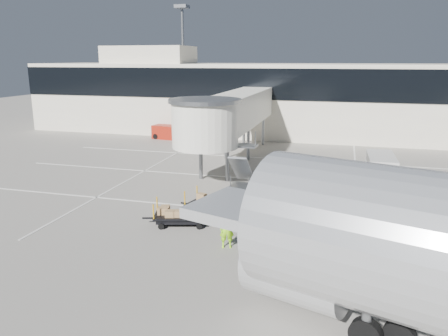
{
  "coord_description": "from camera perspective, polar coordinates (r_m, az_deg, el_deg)",
  "views": [
    {
      "loc": [
        4.85,
        -21.32,
        8.57
      ],
      "look_at": [
        -2.11,
        3.89,
        2.0
      ],
      "focal_mm": 35.0,
      "sensor_mm": 36.0,
      "label": 1
    }
  ],
  "objects": [
    {
      "name": "ground",
      "position": [
        23.49,
        2.46,
        -7.32
      ],
      "size": [
        140.0,
        140.0,
        0.0
      ],
      "primitive_type": "plane",
      "color": "#A19B90",
      "rests_on": "ground"
    },
    {
      "name": "suitcase_cart",
      "position": [
        28.61,
        19.92,
        -3.18
      ],
      "size": [
        3.47,
        2.17,
        1.34
      ],
      "rotation": [
        0.0,
        0.0,
        -0.31
      ],
      "color": "black",
      "rests_on": "ground"
    },
    {
      "name": "box_cart_near",
      "position": [
        24.61,
        -1.87,
        -4.96
      ],
      "size": [
        3.54,
        2.05,
        1.36
      ],
      "rotation": [
        0.0,
        0.0,
        -0.25
      ],
      "color": "black",
      "rests_on": "ground"
    },
    {
      "name": "terminal",
      "position": [
        51.72,
        9.73,
        8.95
      ],
      "size": [
        64.0,
        12.11,
        15.2
      ],
      "color": "#EBE5CA",
      "rests_on": "ground"
    },
    {
      "name": "belt_loader",
      "position": [
        48.24,
        -7.06,
        4.65
      ],
      "size": [
        4.18,
        2.04,
        1.94
      ],
      "rotation": [
        0.0,
        0.0,
        -0.13
      ],
      "color": "maroon",
      "rests_on": "ground"
    },
    {
      "name": "baggage_tug",
      "position": [
        28.43,
        15.03,
        -2.8
      ],
      "size": [
        2.52,
        2.13,
        1.49
      ],
      "rotation": [
        0.0,
        0.0,
        -0.39
      ],
      "color": "maroon",
      "rests_on": "ground"
    },
    {
      "name": "ground_worker",
      "position": [
        20.37,
        0.4,
        -7.92
      ],
      "size": [
        0.79,
        0.64,
        1.87
      ],
      "primitive_type": "imported",
      "rotation": [
        0.0,
        0.0,
        0.33
      ],
      "color": "#91E818",
      "rests_on": "ground"
    },
    {
      "name": "lane_markings",
      "position": [
        32.3,
        5.05,
        -1.32
      ],
      "size": [
        40.0,
        30.0,
        0.02
      ],
      "color": "silver",
      "rests_on": "ground"
    },
    {
      "name": "jet_bridge",
      "position": [
        34.99,
        0.73,
        7.06
      ],
      "size": [
        5.7,
        20.4,
        6.03
      ],
      "color": "white",
      "rests_on": "ground"
    },
    {
      "name": "minivan",
      "position": [
        34.0,
        19.78,
        0.47
      ],
      "size": [
        2.15,
        4.67,
        1.75
      ],
      "rotation": [
        0.0,
        0.0,
        0.03
      ],
      "color": "silver",
      "rests_on": "ground"
    },
    {
      "name": "box_cart_far",
      "position": [
        23.25,
        -5.64,
        -6.21
      ],
      "size": [
        3.54,
        2.11,
        1.36
      ],
      "rotation": [
        0.0,
        0.0,
        0.27
      ],
      "color": "black",
      "rests_on": "ground"
    }
  ]
}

